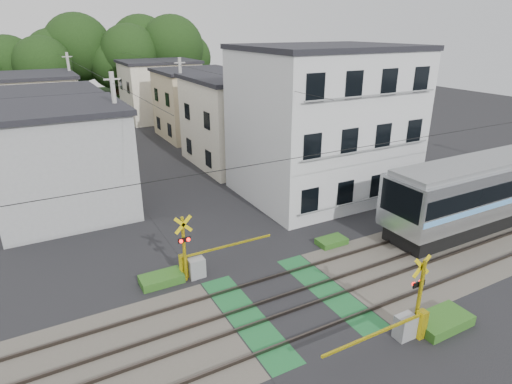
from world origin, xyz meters
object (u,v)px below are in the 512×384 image
crossing_signal_near (409,321)px  crossing_signal_far (194,263)px  apartment_block (323,122)px  pedestrian (110,132)px

crossing_signal_near → crossing_signal_far: same height
apartment_block → pedestrian: 22.94m
crossing_signal_far → pedestrian: 26.41m
crossing_signal_far → crossing_signal_near: bearing=-54.7°
apartment_block → crossing_signal_near: bearing=-114.2°
crossing_signal_far → pedestrian: crossing_signal_far is taller
crossing_signal_near → pedestrian: size_ratio=2.59×
apartment_block → pedestrian: (-9.54, 20.52, -3.74)m
crossing_signal_far → apartment_block: size_ratio=0.46×
crossing_signal_near → crossing_signal_far: bearing=125.3°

